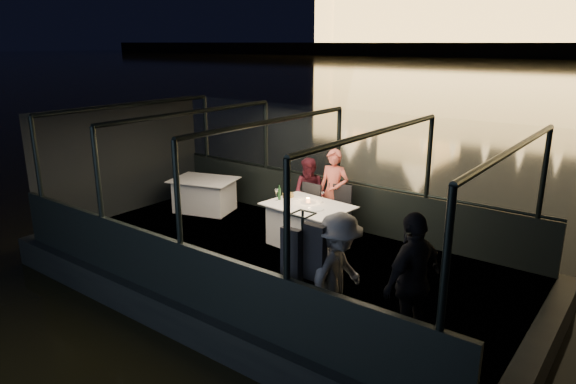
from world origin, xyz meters
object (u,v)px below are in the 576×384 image
Objects in this scene: person_man_maroon at (310,191)px; passenger_dark at (413,280)px; dining_table_aft at (204,194)px; wine_bottle at (279,192)px; passenger_stripe at (338,273)px; chair_port_right at (334,215)px; person_woman_coral at (333,194)px; dining_table_central at (308,225)px; coat_stand at (302,270)px; chair_port_left at (306,211)px.

person_man_maroon is 4.14m from passenger_dark.
passenger_dark is at bearing -20.58° from dining_table_aft.
wine_bottle is at bearing -8.56° from dining_table_aft.
passenger_stripe is at bearing -63.46° from person_man_maroon.
chair_port_right is 0.61× the size of person_woman_coral.
person_man_maroon reaches higher than chair_port_right.
passenger_stripe is 0.95× the size of passenger_dark.
coat_stand is at bearing -56.42° from dining_table_central.
coat_stand reaches higher than chair_port_right.
passenger_dark is at bearing -69.32° from passenger_stripe.
chair_port_right is at bearing 5.93° from dining_table_aft.
person_man_maroon is at bearing 10.68° from dining_table_aft.
person_man_maroon is at bearing 160.46° from chair_port_right.
chair_port_left is at bearing -171.30° from chair_port_right.
coat_stand is 1.02× the size of passenger_stripe.
person_man_maroon is (-2.11, 3.21, -0.15)m from coat_stand.
passenger_dark is at bearing -30.99° from chair_port_left.
chair_port_left is 3.90m from passenger_dark.
person_woman_coral reaches higher than chair_port_right.
chair_port_left is (-0.38, 0.47, 0.06)m from dining_table_central.
passenger_dark is at bearing -27.93° from wine_bottle.
dining_table_aft is 0.83× the size of passenger_stripe.
coat_stand is (2.01, -2.92, 0.45)m from chair_port_left.
passenger_dark is (3.23, -2.58, 0.10)m from person_man_maroon.
person_man_maroon is at bearing 81.85° from wine_bottle.
passenger_dark is at bearing 29.49° from coat_stand.
person_woman_coral is 1.15× the size of person_man_maroon.
chair_port_left reaches higher than dining_table_aft.
chair_port_left is at bearing 129.09° from dining_table_central.
chair_port_right reaches higher than chair_port_left.
coat_stand is at bearing 122.69° from passenger_stripe.
dining_table_aft is at bearing -171.02° from chair_port_left.
passenger_stripe is at bearing -39.99° from wine_bottle.
chair_port_right is 0.70× the size of person_man_maroon.
coat_stand is 3.28m from wine_bottle.
passenger_dark is at bearing -33.56° from dining_table_central.
coat_stand is at bearing -70.81° from person_woman_coral.
dining_table_aft is at bearing 171.44° from wine_bottle.
coat_stand is (1.48, -3.07, 0.45)m from chair_port_right.
person_woman_coral is at bearing 0.17° from person_man_maroon.
wine_bottle is at bearing 132.80° from coat_stand.
wine_bottle is at bearing -175.47° from dining_table_central.
passenger_stripe reaches higher than chair_port_left.
chair_port_left is at bearing -113.24° from passenger_dark.
person_woman_coral reaches higher than person_man_maroon.
passenger_dark reaches higher than dining_table_aft.
passenger_stripe reaches higher than dining_table_central.
coat_stand is at bearing -71.52° from chair_port_right.
dining_table_central is 0.90× the size of person_woman_coral.
chair_port_right is 3.37m from passenger_stripe.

